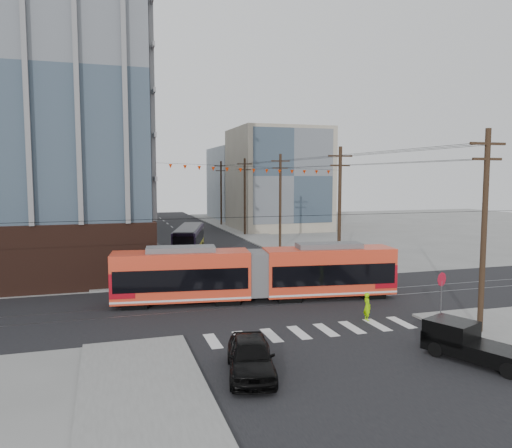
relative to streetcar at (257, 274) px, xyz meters
The scene contains 17 objects.
ground 4.89m from the streetcar, 78.04° to the right, with size 160.00×160.00×0.00m, color slate.
bg_bldg_nw_near 50.72m from the streetcar, 108.66° to the left, with size 18.00×16.00×18.00m, color #8C99A5.
bg_bldg_ne_near 47.16m from the streetcar, 68.76° to the left, with size 14.00×14.00×16.00m, color gray.
bg_bldg_nw_far 69.31m from the streetcar, 100.94° to the left, with size 16.00×18.00×20.00m, color gray.
bg_bldg_ne_far 66.54m from the streetcar, 73.41° to the left, with size 16.00×16.00×14.00m, color #8C99A5.
utility_pole_near 14.52m from the streetcar, 47.84° to the right, with size 0.30×0.30×11.00m, color black.
utility_pole_far 52.56m from the streetcar, 79.63° to the left, with size 0.30×0.30×11.00m, color black.
streetcar is the anchor object (origin of this frame).
city_bus 21.26m from the streetcar, 93.11° to the left, with size 2.40×11.09×3.14m, color black, non-canonical shape.
pickup_truck 15.33m from the streetcar, 65.44° to the right, with size 1.77×4.94×1.68m, color black, non-canonical shape.
black_sedan 12.89m from the streetcar, 108.27° to the right, with size 1.96×4.87×1.66m, color black.
parked_car_silver 8.55m from the streetcar, 119.47° to the left, with size 1.58×4.52×1.49m, color #B3B3B4.
parked_car_white 15.78m from the streetcar, 106.84° to the left, with size 1.78×4.38×1.27m, color silver.
parked_car_grey 22.41m from the streetcar, 103.19° to the left, with size 2.30×5.00×1.39m, color #535556.
pedestrian 8.12m from the streetcar, 53.11° to the right, with size 0.61×0.40×1.67m, color #8EDD03.
stop_sign 11.88m from the streetcar, 42.31° to the right, with size 0.84×0.84×2.77m, color #A80D23, non-canonical shape.
jersey_barrier 11.44m from the streetcar, 35.55° to the left, with size 0.93×4.15×0.83m, color gray.
Camera 1 is at (-10.78, -27.62, 8.52)m, focal length 35.00 mm.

